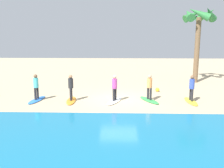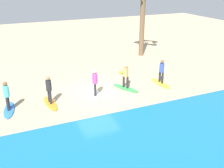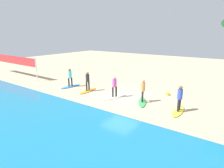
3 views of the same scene
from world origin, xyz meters
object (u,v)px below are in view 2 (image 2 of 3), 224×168
surfboard_yellow (161,83)px  beach_ball (121,72)px  surfboard_blue (9,110)px  surfer_green (126,74)px  surfer_blue (6,94)px  surfer_orange (49,88)px  surfer_white (95,81)px  surfer_yellow (162,70)px  surfboard_white (95,95)px  surfboard_green (125,88)px  surfboard_orange (50,103)px

surfboard_yellow → beach_ball: bearing=-151.4°
surfboard_blue → surfer_green: bearing=99.8°
surfer_green → surfer_blue: (7.31, 0.17, 0.00)m
surfer_orange → surfboard_blue: (2.28, -0.09, -0.99)m
surfer_orange → surfer_white: bearing=179.5°
surfer_yellow → surfboard_blue: bearing=-0.1°
surfer_white → surfer_blue: size_ratio=1.00×
surfer_yellow → surfboard_white: (4.87, 0.09, -0.99)m
surfboard_green → surfboard_orange: size_ratio=1.00×
surfer_white → beach_ball: (-3.17, -2.98, -0.89)m
surfer_yellow → surfboard_green: surfer_yellow is taller
surfboard_white → beach_ball: size_ratio=6.98×
surfer_white → surfboard_orange: (2.80, -0.02, -0.99)m
surfboard_white → surfer_orange: (2.80, -0.02, 0.99)m
surfboard_yellow → surfboard_orange: bearing=-91.4°
surfer_green → surfer_white: bearing=7.4°
surfboard_yellow → surfboard_white: 4.87m
surfer_blue → surfboard_yellow: bearing=179.9°
surfboard_yellow → surfer_white: bearing=-90.8°
surfer_green → surfer_blue: size_ratio=1.00×
surfer_green → surfboard_white: size_ratio=0.78×
surfer_green → surfboard_blue: size_ratio=0.78×
surfboard_white → beach_ball: (-3.17, -2.98, 0.11)m
surfer_green → surfer_orange: bearing=3.0°
surfboard_orange → surfer_blue: size_ratio=1.28×
surfboard_blue → beach_ball: (-8.24, -2.87, 0.11)m
surfboard_orange → surfboard_blue: (2.28, -0.09, 0.00)m
surfboard_white → beach_ball: 4.35m
surfer_yellow → surfboard_blue: 9.99m
surfboard_yellow → surfer_yellow: surfer_yellow is taller
surfer_white → surfer_blue: (5.07, -0.12, 0.00)m
surfer_orange → surfboard_orange: bearing=90.0°
surfer_green → surfboard_green: bearing=0.0°
surfboard_green → beach_ball: (-0.93, -2.69, 0.11)m
surfer_yellow → surfer_green: same height
surfboard_green → surfboard_white: (2.24, 0.29, 0.00)m
surfer_white → surfboard_orange: bearing=-0.5°
surfboard_orange → surfer_orange: 0.99m
surfboard_white → surfboard_blue: size_ratio=1.00×
surfboard_green → surfer_white: 2.46m
surfboard_green → surfer_blue: surfer_blue is taller
surfboard_green → surfer_blue: 7.38m
surfer_orange → surfer_blue: same height
surfer_yellow → surfboard_green: size_ratio=0.78×
surfboard_white → surfboard_orange: bearing=-70.6°
surfer_yellow → surfer_green: 2.64m
surfer_blue → surfer_yellow: bearing=179.9°
surfboard_green → surfboard_white: bearing=-107.6°
surfer_orange → surfboard_white: bearing=179.5°
surfer_white → surfer_orange: bearing=-0.5°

